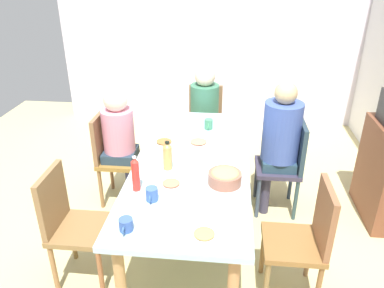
{
  "coord_description": "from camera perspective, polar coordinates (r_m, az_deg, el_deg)",
  "views": [
    {
      "loc": [
        2.58,
        0.27,
        2.18
      ],
      "look_at": [
        0.0,
        0.0,
        0.91
      ],
      "focal_mm": 35.28,
      "sensor_mm": 36.0,
      "label": 1
    }
  ],
  "objects": [
    {
      "name": "bowl_0",
      "position": [
        2.66,
        4.99,
        -4.99
      ],
      "size": [
        0.24,
        0.24,
        0.11
      ],
      "color": "#9B5D48",
      "rests_on": "dining_table"
    },
    {
      "name": "bottle_0",
      "position": [
        2.82,
        -3.72,
        -1.84
      ],
      "size": [
        0.07,
        0.07,
        0.23
      ],
      "color": "tan",
      "rests_on": "dining_table"
    },
    {
      "name": "person_2",
      "position": [
        4.19,
        1.9,
        5.6
      ],
      "size": [
        0.31,
        0.31,
        1.17
      ],
      "color": "brown",
      "rests_on": "ground_plane"
    },
    {
      "name": "chair_1",
      "position": [
        3.69,
        -11.95,
        -1.35
      ],
      "size": [
        0.4,
        0.4,
        0.9
      ],
      "color": "olive",
      "rests_on": "ground_plane"
    },
    {
      "name": "person_3",
      "position": [
        3.45,
        13.16,
        1.08
      ],
      "size": [
        0.34,
        0.34,
        1.26
      ],
      "color": "#343145",
      "rests_on": "ground_plane"
    },
    {
      "name": "chair_3",
      "position": [
        3.57,
        14.16,
        -2.61
      ],
      "size": [
        0.4,
        0.4,
        0.9
      ],
      "color": "#342F42",
      "rests_on": "ground_plane"
    },
    {
      "name": "cup_3",
      "position": [
        2.27,
        -9.96,
        -11.95
      ],
      "size": [
        0.12,
        0.08,
        0.08
      ],
      "color": "#385599",
      "rests_on": "dining_table"
    },
    {
      "name": "cup_1",
      "position": [
        3.38,
        -4.62,
        1.96
      ],
      "size": [
        0.12,
        0.08,
        0.09
      ],
      "color": "white",
      "rests_on": "dining_table"
    },
    {
      "name": "chair_4",
      "position": [
        2.87,
        -18.02,
        -10.93
      ],
      "size": [
        0.4,
        0.4,
        0.9
      ],
      "color": "olive",
      "rests_on": "ground_plane"
    },
    {
      "name": "plate_3",
      "position": [
        3.22,
        0.99,
        0.17
      ],
      "size": [
        0.25,
        0.25,
        0.04
      ],
      "color": "silver",
      "rests_on": "dining_table"
    },
    {
      "name": "plate_0",
      "position": [
        3.24,
        -4.23,
        0.2
      ],
      "size": [
        0.24,
        0.24,
        0.04
      ],
      "color": "silver",
      "rests_on": "dining_table"
    },
    {
      "name": "cup_0",
      "position": [
        2.5,
        -6.1,
        -7.57
      ],
      "size": [
        0.12,
        0.08,
        0.09
      ],
      "color": "#3C5DA7",
      "rests_on": "dining_table"
    },
    {
      "name": "ground_plane",
      "position": [
        3.39,
        0.0,
        -13.85
      ],
      "size": [
        6.41,
        6.41,
        0.0
      ],
      "primitive_type": "plane",
      "color": "tan"
    },
    {
      "name": "wall_left",
      "position": [
        5.4,
        3.14,
        16.74
      ],
      "size": [
        0.12,
        4.26,
        2.6
      ],
      "primitive_type": "cube",
      "color": "silver",
      "rests_on": "ground_plane"
    },
    {
      "name": "chair_0",
      "position": [
        2.71,
        16.82,
        -13.21
      ],
      "size": [
        0.4,
        0.4,
        0.9
      ],
      "color": "brown",
      "rests_on": "ground_plane"
    },
    {
      "name": "plate_1",
      "position": [
        2.65,
        -3.17,
        -6.14
      ],
      "size": [
        0.22,
        0.22,
        0.04
      ],
      "color": "white",
      "rests_on": "dining_table"
    },
    {
      "name": "plate_2",
      "position": [
        2.21,
        1.86,
        -13.63
      ],
      "size": [
        0.22,
        0.22,
        0.04
      ],
      "color": "white",
      "rests_on": "dining_table"
    },
    {
      "name": "person_1",
      "position": [
        3.58,
        -10.84,
        1.32
      ],
      "size": [
        0.3,
        0.3,
        1.16
      ],
      "color": "#263B49",
      "rests_on": "ground_plane"
    },
    {
      "name": "bottle_1",
      "position": [
        2.58,
        -8.53,
        -4.55
      ],
      "size": [
        0.05,
        0.05,
        0.26
      ],
      "color": "red",
      "rests_on": "dining_table"
    },
    {
      "name": "dining_table",
      "position": [
        3.0,
        0.0,
        -3.95
      ],
      "size": [
        2.08,
        0.89,
        0.76
      ],
      "color": "#A8CAD5",
      "rests_on": "ground_plane"
    },
    {
      "name": "chair_2",
      "position": [
        4.35,
        1.95,
        3.57
      ],
      "size": [
        0.4,
        0.4,
        0.9
      ],
      "color": "olive",
      "rests_on": "ground_plane"
    },
    {
      "name": "cup_2",
      "position": [
        3.51,
        2.52,
        3.01
      ],
      "size": [
        0.11,
        0.08,
        0.1
      ],
      "color": "#428460",
      "rests_on": "dining_table"
    }
  ]
}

